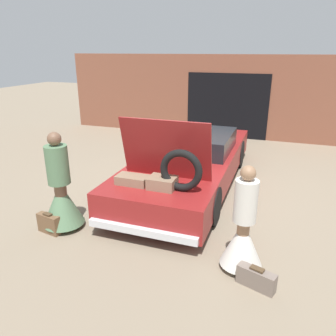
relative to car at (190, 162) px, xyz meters
The scene contains 7 objects.
ground_plane 0.55m from the car, behind, with size 40.00×40.00×0.00m, color #7F705B.
garage_wall_back 4.77m from the car, 90.03° to the left, with size 12.00×0.14×2.80m.
car is the anchor object (origin of this frame).
person_left 3.01m from the car, 120.79° to the right, with size 0.71×0.71×1.71m.
person_right 3.12m from the car, 60.50° to the right, with size 0.59×0.59×1.55m.
suitcase_beside_left_person 3.31m from the car, 120.31° to the right, with size 0.45×0.20×0.36m.
suitcase_beside_right_person 3.57m from the car, 59.78° to the right, with size 0.53×0.30×0.30m.
Camera 1 is at (1.88, -6.76, 2.95)m, focal length 35.00 mm.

